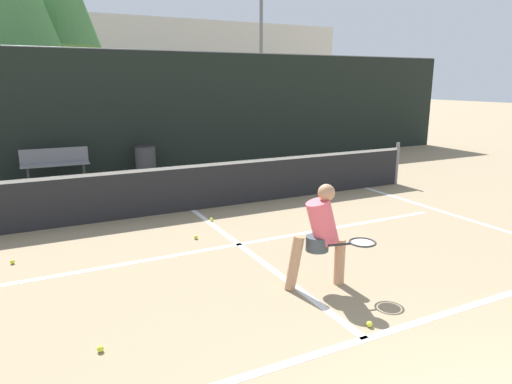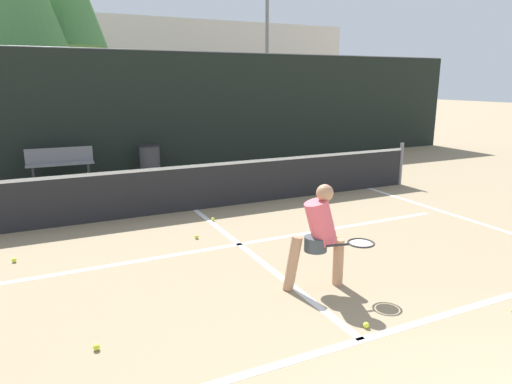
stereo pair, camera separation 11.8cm
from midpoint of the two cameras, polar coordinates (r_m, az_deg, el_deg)
court_baseline_near at (r=5.06m, az=13.74°, el=-17.52°), size 11.00×0.10×0.01m
court_service_line at (r=7.48m, az=-1.66°, el=-6.55°), size 8.25×0.10×0.01m
court_center_mark at (r=7.11m, az=-0.23°, el=-7.63°), size 0.10×5.41×0.01m
court_sideline_right at (r=9.83m, az=24.26°, el=-2.80°), size 0.10×6.41×0.01m
net at (r=9.38m, az=-7.37°, el=0.77°), size 11.09×0.09×1.07m
fence_back at (r=14.08m, az=-14.22°, el=9.81°), size 24.00×0.06×3.48m
player_practicing at (r=5.83m, az=8.57°, el=-5.09°), size 1.08×0.70×1.36m
tennis_ball_scattered_1 at (r=5.00m, az=-18.65°, el=-17.91°), size 0.07×0.07×0.07m
tennis_ball_scattered_2 at (r=7.80m, az=10.47°, el=-5.67°), size 0.07×0.07×0.07m
tennis_ball_scattered_3 at (r=5.27m, az=14.26°, el=-15.84°), size 0.07×0.07×0.07m
tennis_ball_scattered_4 at (r=7.62m, az=-27.60°, el=-7.56°), size 0.07×0.07×0.07m
tennis_ball_scattered_6 at (r=7.79m, az=-7.01°, el=-5.58°), size 0.07×0.07×0.07m
tennis_ball_scattered_7 at (r=8.73m, az=-5.03°, el=-3.39°), size 0.07×0.07×0.07m
courtside_bench at (r=13.24m, az=-23.03°, el=3.40°), size 1.70×0.42×0.86m
trash_bin at (r=13.68m, az=-12.89°, el=4.15°), size 0.61×0.61×0.80m
floodlight_mast at (r=22.44m, az=1.58°, el=22.30°), size 1.10×0.24×9.50m
building_far at (r=30.32m, az=-20.98°, el=14.00°), size 36.00×2.40×6.41m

